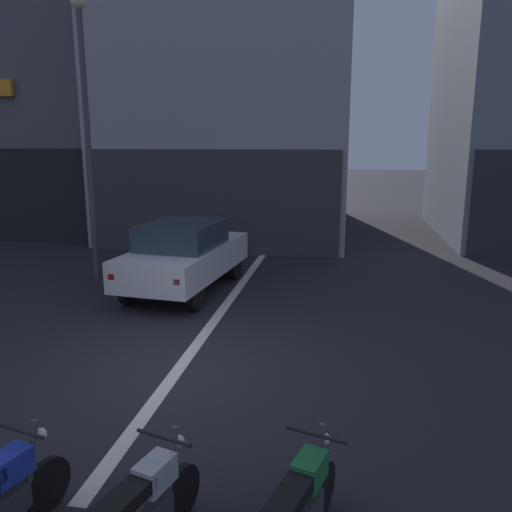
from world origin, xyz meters
name	(u,v)px	position (x,y,z in m)	size (l,w,h in m)	color
ground_plane	(177,372)	(0.00, 0.00, 0.00)	(120.00, 120.00, 0.00)	#232328
lane_centre_line	(249,274)	(0.00, 6.00, 0.00)	(0.20, 18.00, 0.01)	silver
building_corner_left	(31,68)	(-10.47, 13.37, 6.37)	(10.19, 8.77, 12.77)	#56565B
building_mid_block	(241,84)	(-1.66, 13.37, 5.60)	(8.28, 10.08, 11.23)	#9E9EA3
car_white_crossing_near	(185,254)	(-1.17, 4.20, 0.89)	(2.19, 4.27, 1.64)	black
street_lamp	(86,112)	(-3.75, 4.91, 4.11)	(0.36, 0.36, 6.74)	#47474C
motorcycle_green_row_centre	(300,509)	(2.16, -3.22, 0.46)	(0.65, 1.62, 0.98)	black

